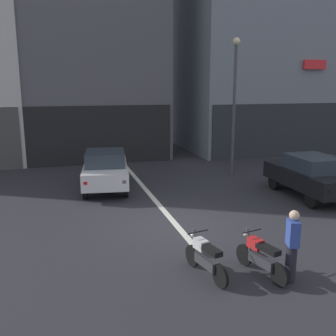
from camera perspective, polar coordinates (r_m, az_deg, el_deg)
The scene contains 9 objects.
ground_plane at distance 12.04m, azimuth 1.30°, elevation -8.58°, with size 120.00×120.00×0.00m, color #2B2B30.
lane_centre_line at distance 17.60m, azimuth -4.55°, elevation -1.81°, with size 0.20×18.00×0.01m, color silver.
building_far_right at distance 28.09m, azimuth 12.75°, elevation 16.64°, with size 10.21×9.41×13.10m.
car_white_crossing_near at distance 16.05m, azimuth -9.33°, elevation -0.09°, with size 2.29×4.30×1.64m.
car_black_parked_kerbside at distance 15.80m, azimuth 20.53°, elevation -0.93°, with size 1.85×4.14×1.64m.
street_lamp at distance 18.62m, azimuth 9.92°, elevation 11.07°, with size 0.36×0.36×6.43m.
motorcycle_white_row_leftmost at distance 8.96m, azimuth 5.59°, elevation -13.12°, with size 0.56×1.65×0.98m.
motorcycle_red_row_left_mid at distance 9.22m, azimuth 13.68°, elevation -12.68°, with size 0.57×1.64×0.98m.
person_by_motorcycles at distance 8.93m, azimuth 18.06°, elevation -11.01°, with size 0.32×0.41×1.67m.
Camera 1 is at (-3.38, -10.73, 4.31)m, focal length 40.75 mm.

